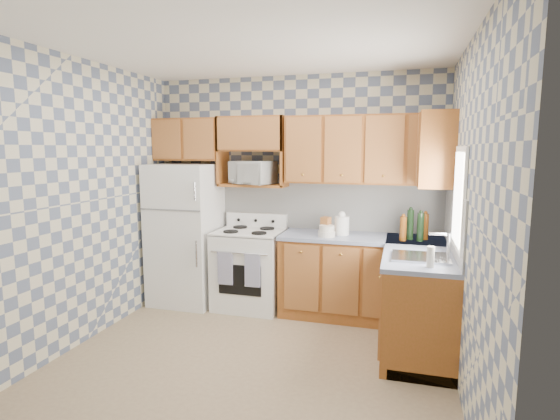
# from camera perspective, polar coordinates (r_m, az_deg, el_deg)

# --- Properties ---
(floor) EXTENTS (3.40, 3.40, 0.00)m
(floor) POSITION_cam_1_polar(r_m,az_deg,el_deg) (4.08, -3.75, -19.10)
(floor) COLOR #7B644C
(floor) RESTS_ON ground
(back_wall) EXTENTS (3.40, 0.02, 2.70)m
(back_wall) POSITION_cam_1_polar(r_m,az_deg,el_deg) (5.20, 2.02, 2.36)
(back_wall) COLOR slate
(back_wall) RESTS_ON ground
(right_wall) EXTENTS (0.02, 3.20, 2.70)m
(right_wall) POSITION_cam_1_polar(r_m,az_deg,el_deg) (3.49, 23.35, -1.03)
(right_wall) COLOR slate
(right_wall) RESTS_ON ground
(backsplash_back) EXTENTS (2.60, 0.02, 0.56)m
(backsplash_back) POSITION_cam_1_polar(r_m,az_deg,el_deg) (5.12, 6.33, 0.55)
(backsplash_back) COLOR white
(backsplash_back) RESTS_ON back_wall
(backsplash_right) EXTENTS (0.02, 1.60, 0.56)m
(backsplash_right) POSITION_cam_1_polar(r_m,az_deg,el_deg) (4.30, 21.74, -1.39)
(backsplash_right) COLOR white
(backsplash_right) RESTS_ON right_wall
(refrigerator) EXTENTS (0.75, 0.70, 1.68)m
(refrigerator) POSITION_cam_1_polar(r_m,az_deg,el_deg) (5.40, -12.20, -3.08)
(refrigerator) COLOR white
(refrigerator) RESTS_ON floor
(stove_body) EXTENTS (0.76, 0.65, 0.90)m
(stove_body) POSITION_cam_1_polar(r_m,az_deg,el_deg) (5.19, -3.99, -7.78)
(stove_body) COLOR white
(stove_body) RESTS_ON floor
(cooktop) EXTENTS (0.76, 0.65, 0.02)m
(cooktop) POSITION_cam_1_polar(r_m,az_deg,el_deg) (5.09, -4.04, -2.84)
(cooktop) COLOR silver
(cooktop) RESTS_ON stove_body
(backguard) EXTENTS (0.76, 0.08, 0.17)m
(backguard) POSITION_cam_1_polar(r_m,az_deg,el_deg) (5.32, -3.05, -1.31)
(backguard) COLOR white
(backguard) RESTS_ON cooktop
(dish_towel_left) EXTENTS (0.17, 0.02, 0.37)m
(dish_towel_left) POSITION_cam_1_polar(r_m,az_deg,el_deg) (4.91, -7.19, -7.57)
(dish_towel_left) COLOR navy
(dish_towel_left) RESTS_ON stove_body
(dish_towel_right) EXTENTS (0.17, 0.02, 0.37)m
(dish_towel_right) POSITION_cam_1_polar(r_m,az_deg,el_deg) (4.80, -3.62, -7.89)
(dish_towel_right) COLOR navy
(dish_towel_right) RESTS_ON stove_body
(base_cabinets_back) EXTENTS (1.75, 0.60, 0.88)m
(base_cabinets_back) POSITION_cam_1_polar(r_m,az_deg,el_deg) (4.95, 10.55, -8.81)
(base_cabinets_back) COLOR brown
(base_cabinets_back) RESTS_ON floor
(base_cabinets_right) EXTENTS (0.60, 1.60, 0.88)m
(base_cabinets_right) POSITION_cam_1_polar(r_m,az_deg,el_deg) (4.46, 17.45, -10.94)
(base_cabinets_right) COLOR brown
(base_cabinets_right) RESTS_ON floor
(countertop_back) EXTENTS (1.77, 0.63, 0.04)m
(countertop_back) POSITION_cam_1_polar(r_m,az_deg,el_deg) (4.83, 10.69, -3.60)
(countertop_back) COLOR slate
(countertop_back) RESTS_ON base_cabinets_back
(countertop_right) EXTENTS (0.63, 1.60, 0.04)m
(countertop_right) POSITION_cam_1_polar(r_m,az_deg,el_deg) (4.33, 17.64, -5.17)
(countertop_right) COLOR slate
(countertop_right) RESTS_ON base_cabinets_right
(upper_cabinets_back) EXTENTS (1.75, 0.33, 0.74)m
(upper_cabinets_back) POSITION_cam_1_polar(r_m,az_deg,el_deg) (4.88, 11.12, 7.74)
(upper_cabinets_back) COLOR brown
(upper_cabinets_back) RESTS_ON back_wall
(upper_cabinets_fridge) EXTENTS (0.82, 0.33, 0.50)m
(upper_cabinets_fridge) POSITION_cam_1_polar(r_m,az_deg,el_deg) (5.47, -11.77, 8.98)
(upper_cabinets_fridge) COLOR brown
(upper_cabinets_fridge) RESTS_ON back_wall
(upper_cabinets_right) EXTENTS (0.33, 0.70, 0.74)m
(upper_cabinets_right) POSITION_cam_1_polar(r_m,az_deg,el_deg) (4.68, 19.69, 7.42)
(upper_cabinets_right) COLOR brown
(upper_cabinets_right) RESTS_ON right_wall
(microwave_shelf) EXTENTS (0.80, 0.33, 0.03)m
(microwave_shelf) POSITION_cam_1_polar(r_m,az_deg,el_deg) (5.16, -3.49, 3.26)
(microwave_shelf) COLOR brown
(microwave_shelf) RESTS_ON back_wall
(microwave) EXTENTS (0.56, 0.46, 0.27)m
(microwave) POSITION_cam_1_polar(r_m,az_deg,el_deg) (5.11, -3.61, 4.89)
(microwave) COLOR white
(microwave) RESTS_ON microwave_shelf
(sink) EXTENTS (0.48, 0.40, 0.03)m
(sink) POSITION_cam_1_polar(r_m,az_deg,el_deg) (3.99, 17.88, -5.94)
(sink) COLOR #B7B7BC
(sink) RESTS_ON countertop_right
(window) EXTENTS (0.02, 0.66, 0.86)m
(window) POSITION_cam_1_polar(r_m,az_deg,el_deg) (3.92, 22.37, 1.41)
(window) COLOR white
(window) RESTS_ON right_wall
(bottle_0) EXTENTS (0.07, 0.07, 0.31)m
(bottle_0) POSITION_cam_1_polar(r_m,az_deg,el_deg) (4.74, 16.64, -1.85)
(bottle_0) COLOR black
(bottle_0) RESTS_ON countertop_back
(bottle_1) EXTENTS (0.07, 0.07, 0.29)m
(bottle_1) POSITION_cam_1_polar(r_m,az_deg,el_deg) (4.69, 17.87, -2.14)
(bottle_1) COLOR black
(bottle_1) RESTS_ON countertop_back
(bottle_2) EXTENTS (0.07, 0.07, 0.27)m
(bottle_2) POSITION_cam_1_polar(r_m,az_deg,el_deg) (4.79, 18.42, -2.08)
(bottle_2) COLOR #5C2F0C
(bottle_2) RESTS_ON countertop_back
(bottle_3) EXTENTS (0.07, 0.07, 0.25)m
(bottle_3) POSITION_cam_1_polar(r_m,az_deg,el_deg) (4.67, 15.78, -2.36)
(bottle_3) COLOR #5C2F0C
(bottle_3) RESTS_ON countertop_back
(knife_block) EXTENTS (0.12, 0.12, 0.20)m
(knife_block) POSITION_cam_1_polar(r_m,az_deg,el_deg) (4.81, 5.99, -2.10)
(knife_block) COLOR brown
(knife_block) RESTS_ON countertop_back
(electric_kettle) EXTENTS (0.16, 0.16, 0.20)m
(electric_kettle) POSITION_cam_1_polar(r_m,az_deg,el_deg) (4.85, 8.08, -2.03)
(electric_kettle) COLOR white
(electric_kettle) RESTS_ON countertop_back
(food_containers) EXTENTS (0.18, 0.18, 0.12)m
(food_containers) POSITION_cam_1_polar(r_m,az_deg,el_deg) (4.73, 6.13, -2.74)
(food_containers) COLOR beige
(food_containers) RESTS_ON countertop_back
(soap_bottle) EXTENTS (0.06, 0.06, 0.17)m
(soap_bottle) POSITION_cam_1_polar(r_m,az_deg,el_deg) (3.69, 19.07, -5.81)
(soap_bottle) COLOR beige
(soap_bottle) RESTS_ON countertop_right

